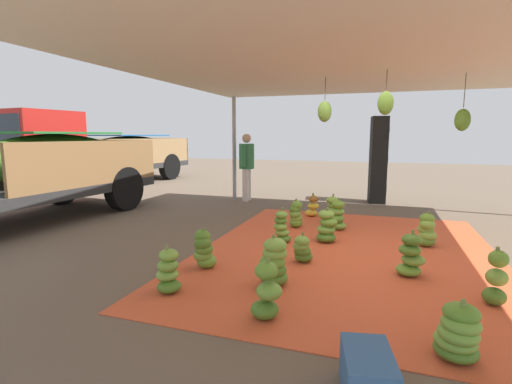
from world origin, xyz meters
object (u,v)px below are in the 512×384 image
Objects in this scene: cargo_truck_far at (96,151)px; banana_bunch_5 at (496,280)px; banana_bunch_3 at (296,215)px; banana_bunch_7 at (204,250)px; banana_bunch_10 at (327,227)px; banana_bunch_0 at (274,263)px; banana_bunch_11 at (168,272)px; worker_0 at (247,162)px; speaker_stack at (378,160)px; banana_bunch_4 at (302,250)px; banana_bunch_6 at (427,231)px; banana_bunch_9 at (338,216)px; banana_bunch_12 at (267,293)px; banana_bunch_1 at (411,256)px; crate_0 at (368,376)px; banana_bunch_8 at (313,207)px; banana_bunch_14 at (458,334)px; banana_bunch_2 at (333,211)px; banana_bunch_13 at (282,228)px.

banana_bunch_5 is at bearing -120.83° from cargo_truck_far.
banana_bunch_7 is at bearing 165.79° from banana_bunch_3.
banana_bunch_0 is at bearing 170.76° from banana_bunch_10.
worker_0 is at bearing 11.63° from banana_bunch_11.
speaker_stack is at bearing -75.78° from worker_0.
banana_bunch_4 is 0.19× the size of speaker_stack.
banana_bunch_6 is 1.52m from banana_bunch_10.
banana_bunch_0 reaches higher than banana_bunch_10.
banana_bunch_6 is 3.99m from speaker_stack.
worker_0 is at bearing 47.67° from banana_bunch_9.
banana_bunch_12 reaches higher than banana_bunch_7.
banana_bunch_1 reaches higher than banana_bunch_3.
banana_bunch_11 is at bearing 63.42° from crate_0.
banana_bunch_1 is 2.30m from banana_bunch_9.
banana_bunch_3 is 1.02× the size of banana_bunch_11.
speaker_stack is at bearing 0.58° from crate_0.
banana_bunch_8 is 5.17m from banana_bunch_14.
banana_bunch_14 is at bearing -172.74° from banana_bunch_1.
banana_bunch_1 is 2.69m from banana_bunch_3.
banana_bunch_14 is at bearing -150.59° from banana_bunch_3.
banana_bunch_14 is at bearing -160.76° from banana_bunch_2.
banana_bunch_10 is 2.78m from banana_bunch_12.
crate_0 is (-3.60, -0.78, -0.09)m from banana_bunch_10.
banana_bunch_10 is at bearing -69.04° from banana_bunch_13.
banana_bunch_3 is 0.94× the size of banana_bunch_12.
worker_0 is (3.23, 2.55, 0.78)m from banana_bunch_10.
cargo_truck_far is at bearing 78.64° from worker_0.
banana_bunch_12 is 1.01× the size of banana_bunch_13.
banana_bunch_7 is 0.95× the size of banana_bunch_13.
banana_bunch_0 is 1.18× the size of banana_bunch_8.
worker_0 is (6.01, 2.39, 0.77)m from banana_bunch_12.
speaker_stack is (6.59, -2.06, 0.86)m from banana_bunch_11.
banana_bunch_10 is (1.77, 1.94, -0.03)m from banana_bunch_5.
speaker_stack is (7.00, 0.71, 0.87)m from banana_bunch_14.
banana_bunch_11 is at bearing 102.97° from banana_bunch_5.
banana_bunch_3 reaches higher than banana_bunch_8.
banana_bunch_0 is 1.71m from banana_bunch_1.
worker_0 is (5.77, 1.19, 0.79)m from banana_bunch_11.
banana_bunch_2 reaches higher than banana_bunch_14.
banana_bunch_9 is (2.59, -1.40, 0.01)m from banana_bunch_7.
banana_bunch_0 is 1.18m from banana_bunch_11.
banana_bunch_2 is 1.26m from banana_bunch_10.
banana_bunch_6 is (2.01, 0.44, -0.02)m from banana_bunch_5.
crate_0 is (-3.84, 0.73, -0.09)m from banana_bunch_6.
banana_bunch_14 is (-0.96, -1.73, -0.05)m from banana_bunch_0.
cargo_truck_far reaches higher than speaker_stack.
banana_bunch_4 is at bearing -10.06° from banana_bunch_0.
banana_bunch_14 is (-3.78, -1.33, -0.04)m from banana_bunch_9.
worker_0 is at bearing -101.36° from cargo_truck_far.
banana_bunch_2 is 1.18× the size of crate_0.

